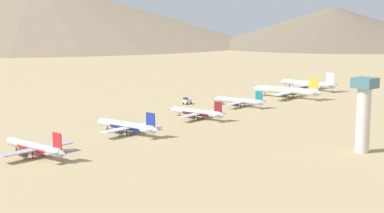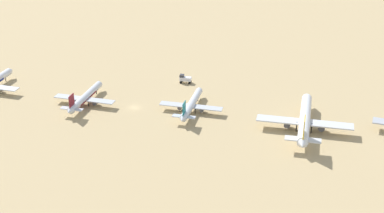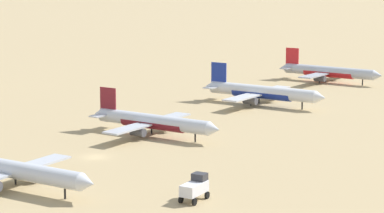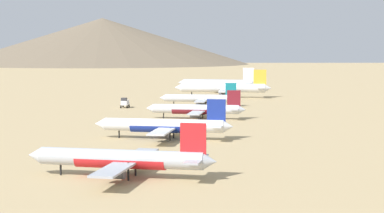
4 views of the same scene
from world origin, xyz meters
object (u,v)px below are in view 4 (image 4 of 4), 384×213
Objects in this scene: parked_jet_2 at (201,98)px; service_truck at (125,102)px; parked_jet_1 at (224,88)px; parked_jet_0 at (219,83)px; parked_jet_5 at (122,159)px; parked_jet_4 at (165,126)px; parked_jet_3 at (197,109)px.

service_truck is (25.70, 14.32, -1.00)m from parked_jet_2.
parked_jet_2 is 29.44m from service_truck.
parked_jet_2 is at bearing 92.92° from parked_jet_1.
parked_jet_0 is 223.73m from parked_jet_5.
parked_jet_1 is 1.30× the size of parked_jet_5.
parked_jet_3 is at bearing -83.18° from parked_jet_4.
parked_jet_0 is 176.93m from parked_jet_4.
parked_jet_3 is at bearing 98.67° from parked_jet_1.
parked_jet_1 is 181.56m from parked_jet_5.
parked_jet_5 is 6.12× the size of service_truck.
parked_jet_4 is (-16.54, 88.09, 0.27)m from parked_jet_2.
parked_jet_3 is 0.94× the size of parked_jet_5.
parked_jet_3 is 45.55m from parked_jet_4.
parked_jet_3 is at bearing 104.57° from parked_jet_2.
parked_jet_0 is 100.72m from service_truck.
parked_jet_4 is 46.80m from parked_jet_5.
service_truck is (23.38, 59.69, -2.23)m from parked_jet_1.
parked_jet_5 is at bearing 98.72° from parked_jet_1.
parked_jet_2 is (-2.32, 45.37, -1.23)m from parked_jet_1.
parked_jet_3 is at bearing 142.23° from service_truck.
parked_jet_5 is (-27.53, 179.46, -1.04)m from parked_jet_1.
parked_jet_0 reaches higher than parked_jet_2.
parked_jet_4 is 1.02× the size of parked_jet_5.
parked_jet_0 reaches higher than parked_jet_3.
parked_jet_3 is at bearing 101.75° from parked_jet_0.
parked_jet_2 is at bearing 100.33° from parked_jet_0.
service_truck is (10.05, 100.20, -2.03)m from parked_jet_0.
parked_jet_0 is 42.64m from parked_jet_1.
parked_jet_0 is at bearing -78.25° from parked_jet_3.
parked_jet_4 reaches higher than parked_jet_5.
parked_jet_5 is (-40.87, 219.96, -0.85)m from parked_jet_0.
parked_jet_4 is (-32.19, 173.97, -0.77)m from parked_jet_0.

